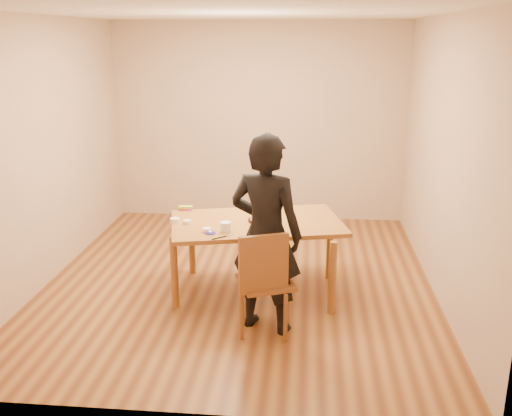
# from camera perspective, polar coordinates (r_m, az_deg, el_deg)

# --- Properties ---
(room_shell) EXTENTS (4.00, 4.50, 2.70)m
(room_shell) POSITION_cam_1_polar(r_m,az_deg,el_deg) (6.03, -1.36, 5.92)
(room_shell) COLOR #5C3217
(room_shell) RESTS_ON ground
(dining_table) EXTENTS (1.83, 1.33, 0.04)m
(dining_table) POSITION_cam_1_polar(r_m,az_deg,el_deg) (5.59, 0.05, -1.52)
(dining_table) COLOR brown
(dining_table) RESTS_ON floor
(dining_chair) EXTENTS (0.56, 0.56, 0.04)m
(dining_chair) POSITION_cam_1_polar(r_m,az_deg,el_deg) (4.96, 0.94, -7.46)
(dining_chair) COLOR brown
(dining_chair) RESTS_ON floor
(cake_plate) EXTENTS (0.28, 0.28, 0.02)m
(cake_plate) POSITION_cam_1_polar(r_m,az_deg,el_deg) (5.58, 0.65, -1.21)
(cake_plate) COLOR #AA0B31
(cake_plate) RESTS_ON dining_table
(cake) EXTENTS (0.25, 0.25, 0.08)m
(cake) POSITION_cam_1_polar(r_m,az_deg,el_deg) (5.57, 0.65, -0.72)
(cake) COLOR white
(cake) RESTS_ON cake_plate
(frosting_dome) EXTENTS (0.24, 0.24, 0.03)m
(frosting_dome) POSITION_cam_1_polar(r_m,az_deg,el_deg) (5.55, 0.65, -0.21)
(frosting_dome) COLOR white
(frosting_dome) RESTS_ON cake
(frosting_tub) EXTENTS (0.10, 0.10, 0.09)m
(frosting_tub) POSITION_cam_1_polar(r_m,az_deg,el_deg) (5.29, -3.06, -1.89)
(frosting_tub) COLOR white
(frosting_tub) RESTS_ON dining_table
(frosting_lid) EXTENTS (0.10, 0.10, 0.01)m
(frosting_lid) POSITION_cam_1_polar(r_m,az_deg,el_deg) (5.25, -4.60, -2.50)
(frosting_lid) COLOR #1F1799
(frosting_lid) RESTS_ON dining_table
(frosting_dollop) EXTENTS (0.04, 0.04, 0.02)m
(frosting_dollop) POSITION_cam_1_polar(r_m,az_deg,el_deg) (5.25, -4.60, -2.37)
(frosting_dollop) COLOR white
(frosting_dollop) RESTS_ON frosting_lid
(ramekin_green) EXTENTS (0.08, 0.08, 0.04)m
(ramekin_green) POSITION_cam_1_polar(r_m,az_deg,el_deg) (5.29, -4.95, -2.21)
(ramekin_green) COLOR white
(ramekin_green) RESTS_ON dining_table
(ramekin_yellow) EXTENTS (0.08, 0.08, 0.04)m
(ramekin_yellow) POSITION_cam_1_polar(r_m,az_deg,el_deg) (5.54, -6.90, -1.40)
(ramekin_yellow) COLOR white
(ramekin_yellow) RESTS_ON dining_table
(ramekin_multi) EXTENTS (0.09, 0.09, 0.04)m
(ramekin_multi) POSITION_cam_1_polar(r_m,az_deg,el_deg) (5.59, -8.11, -1.23)
(ramekin_multi) COLOR white
(ramekin_multi) RESTS_ON dining_table
(candy_box_pink) EXTENTS (0.13, 0.07, 0.02)m
(candy_box_pink) POSITION_cam_1_polar(r_m,az_deg,el_deg) (5.98, -7.01, -0.11)
(candy_box_pink) COLOR #ED37AA
(candy_box_pink) RESTS_ON dining_table
(candy_box_green) EXTENTS (0.15, 0.09, 0.02)m
(candy_box_green) POSITION_cam_1_polar(r_m,az_deg,el_deg) (5.98, -7.06, 0.09)
(candy_box_green) COLOR green
(candy_box_green) RESTS_ON candy_box_pink
(spatula) EXTENTS (0.13, 0.11, 0.01)m
(spatula) POSITION_cam_1_polar(r_m,az_deg,el_deg) (5.13, -3.69, -2.98)
(spatula) COLOR black
(spatula) RESTS_ON dining_table
(person) EXTENTS (0.73, 0.59, 1.75)m
(person) POSITION_cam_1_polar(r_m,az_deg,el_deg) (4.84, 1.01, -2.66)
(person) COLOR black
(person) RESTS_ON floor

